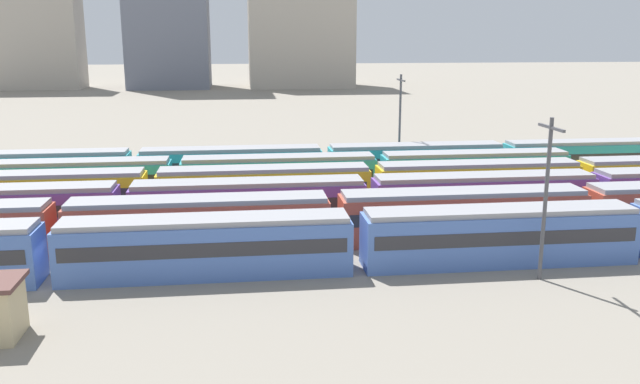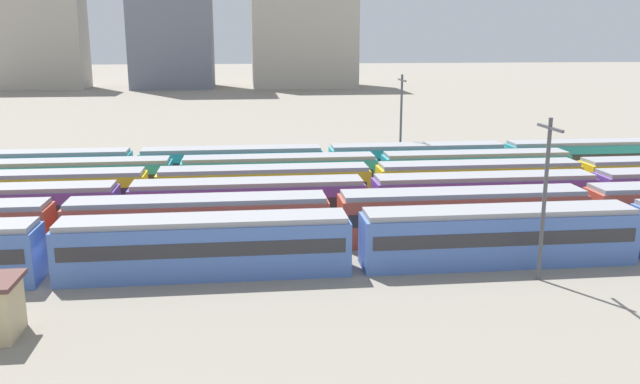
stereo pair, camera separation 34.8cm
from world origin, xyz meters
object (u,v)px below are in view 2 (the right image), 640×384
Objects in this scene: train_track_3 at (373,185)px; catenary_pole_2 at (545,192)px; catenary_pole_1 at (401,120)px; train_track_1 at (334,219)px; train_track_2 at (594,194)px; train_track_5 at (326,164)px; train_track_4 at (280,175)px; train_track_0 at (498,235)px.

catenary_pole_2 is (6.68, -18.78, 3.63)m from train_track_3.
train_track_1 is at bearing -113.68° from catenary_pole_1.
train_track_5 is (-20.37, 15.60, 0.00)m from train_track_2.
train_track_4 is 16.24m from catenary_pole_1.
train_track_1 is 0.66× the size of train_track_2.
train_track_5 is at bearing 84.43° from train_track_1.
train_track_4 is at bearing -148.47° from catenary_pole_1.
train_track_5 is (-2.88, 10.40, 0.00)m from train_track_3.
train_track_1 and train_track_2 have the same top height.
train_track_1 is 7.48× the size of catenary_pole_2.
train_track_1 is 1.34× the size of train_track_4.
train_track_0 is at bearing -71.45° from train_track_3.
catenary_pole_2 reaches higher than train_track_3.
train_track_0 is 0.83× the size of train_track_2.
catenary_pole_2 reaches higher than train_track_0.
catenary_pole_1 is (5.54, 13.43, 3.97)m from train_track_3.
train_track_3 is at bearing 109.59° from catenary_pole_2.
train_track_0 and train_track_5 have the same top height.
catenary_pole_1 reaches higher than train_track_2.
train_track_3 is at bearing -74.52° from train_track_5.
train_track_0 is 16.08m from train_track_2.
train_track_2 is at bearing -22.29° from train_track_4.
catenary_pole_1 is 1.07× the size of catenary_pole_2.
catenary_pole_2 is at bearing -71.86° from train_track_5.
train_track_2 is (12.26, 10.40, 0.00)m from train_track_0.
train_track_1 is at bearing -79.22° from train_track_4.
train_track_4 is at bearing 157.71° from train_track_2.
catenary_pole_1 is (-11.95, 18.63, 3.97)m from train_track_2.
train_track_5 is 30.92m from catenary_pole_2.
train_track_0 is 11.40m from train_track_1.
train_track_3 is at bearing -112.42° from catenary_pole_1.
train_track_2 is at bearing -37.44° from train_track_5.
train_track_5 is at bearing 108.14° from catenary_pole_2.
train_track_1 is at bearing -115.27° from train_track_3.
train_track_1 is (-10.14, 5.20, 0.00)m from train_track_0.
catenary_pole_1 is 32.23m from catenary_pole_2.
train_track_0 is at bearing 114.48° from catenary_pole_2.
train_track_2 is 17.73m from catenary_pole_2.
train_track_3 is 15.07m from catenary_pole_1.
train_track_0 is 1.25× the size of train_track_5.
train_track_4 is (-7.88, 5.20, -0.00)m from train_track_3.
train_track_3 and train_track_4 have the same top height.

